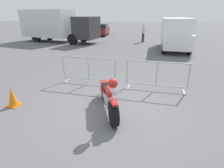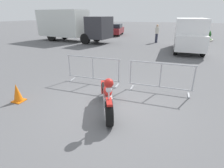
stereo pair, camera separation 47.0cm
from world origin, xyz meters
The scene contains 12 objects.
ground_plane centered at (0.00, 0.00, 0.00)m, with size 120.00×120.00×0.00m, color #5B5B5E.
motorcycle centered at (-0.07, -0.20, 0.46)m, with size 1.04×2.00×1.20m.
crowd_barrier_near centered at (-1.36, 1.58, 0.55)m, with size 2.22×0.44×1.07m.
crowd_barrier_far centered at (1.21, 1.58, 0.55)m, with size 2.22×0.44×1.07m.
box_truck centered at (-8.54, 11.49, 1.64)m, with size 7.94×3.33×2.98m.
delivery_van centered at (2.45, 10.13, 1.24)m, with size 2.07×5.03×2.31m.
parked_car_black centered at (-11.97, 18.85, 0.74)m, with size 2.29×4.48×1.46m.
parked_car_tan centered at (-9.00, 18.64, 0.75)m, with size 2.32×4.53×1.47m.
parked_car_maroon centered at (-6.03, 18.14, 0.72)m, with size 2.23×4.36×1.42m.
pedestrian centered at (-0.23, 13.39, 0.92)m, with size 0.43×0.43×1.69m.
planter_island centered at (3.69, 16.68, 0.35)m, with size 3.50×3.50×1.19m.
traffic_cone centered at (-2.93, -0.67, 0.29)m, with size 0.34×0.34×0.59m.
Camera 1 is at (1.10, -4.49, 2.59)m, focal length 28.00 mm.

